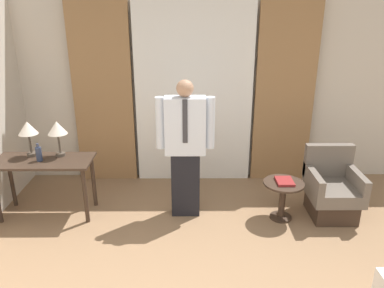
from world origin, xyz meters
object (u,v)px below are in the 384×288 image
at_px(bottle_near_edge, 39,154).
at_px(person, 185,145).
at_px(table_lamp_right, 57,130).
at_px(book, 285,181).
at_px(table_lamp_left, 28,130).
at_px(side_table, 283,194).
at_px(desk, 44,169).
at_px(armchair, 332,191).

relative_size(bottle_near_edge, person, 0.13).
height_order(table_lamp_right, person, person).
distance_m(bottle_near_edge, book, 2.91).
relative_size(table_lamp_left, table_lamp_right, 1.00).
bearing_deg(bottle_near_edge, side_table, -2.06).
xyz_separation_m(desk, armchair, (3.49, -0.04, -0.30)).
height_order(person, book, person).
height_order(armchair, side_table, armchair).
bearing_deg(side_table, bottle_near_edge, 177.94).
distance_m(desk, book, 2.88).
bearing_deg(desk, table_lamp_right, 35.92).
distance_m(table_lamp_left, book, 3.11).
bearing_deg(side_table, table_lamp_left, 175.17).
height_order(table_lamp_left, bottle_near_edge, table_lamp_left).
height_order(side_table, book, book).
bearing_deg(side_table, table_lamp_right, 174.55).
distance_m(desk, bottle_near_edge, 0.21).
bearing_deg(person, armchair, -1.18).
distance_m(bottle_near_edge, armchair, 3.55).
xyz_separation_m(bottle_near_edge, side_table, (2.89, -0.10, -0.48)).
distance_m(armchair, book, 0.65).
height_order(desk, book, desk).
bearing_deg(table_lamp_right, table_lamp_left, 180.00).
height_order(desk, table_lamp_left, table_lamp_left).
relative_size(desk, armchair, 1.38).
bearing_deg(table_lamp_left, armchair, -2.56).
relative_size(table_lamp_right, armchair, 0.52).
xyz_separation_m(table_lamp_left, armchair, (3.66, -0.16, -0.75)).
bearing_deg(desk, book, -2.59).
relative_size(person, book, 6.92).
bearing_deg(bottle_near_edge, person, 0.87).
bearing_deg(table_lamp_left, side_table, -4.83).
bearing_deg(desk, side_table, -2.60).
distance_m(table_lamp_right, person, 1.54).
distance_m(desk, armchair, 3.50).
xyz_separation_m(person, armchair, (1.79, -0.04, -0.59)).
bearing_deg(armchair, bottle_near_edge, 179.82).
height_order(person, side_table, person).
bearing_deg(desk, person, -0.02).
height_order(table_lamp_left, table_lamp_right, same).
relative_size(bottle_near_edge, book, 0.89).
height_order(table_lamp_right, bottle_near_edge, table_lamp_right).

